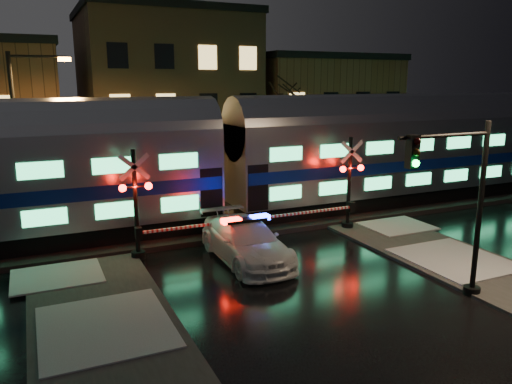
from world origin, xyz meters
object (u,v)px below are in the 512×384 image
Objects in this scene: traffic_light at (460,209)px; streetlight at (22,129)px; crossing_signal_right at (343,193)px; crossing_signal_left at (146,214)px; police_car at (246,241)px.

traffic_light is 0.70× the size of streetlight.
crossing_signal_right reaches higher than crossing_signal_left.
streetlight is (-12.01, 14.51, 1.67)m from traffic_light.
crossing_signal_right reaches higher than police_car.
streetlight is (-7.48, 8.50, 3.87)m from police_car.
traffic_light is at bearing -50.37° from streetlight.
police_car is 3.98m from crossing_signal_left.
traffic_light reaches higher than crossing_signal_right.
streetlight reaches higher than crossing_signal_left.
streetlight is (-13.14, 6.69, 2.87)m from crossing_signal_right.
crossing_signal_left is 11.21m from traffic_light.
crossing_signal_right is (5.66, 1.81, 0.99)m from police_car.
crossing_signal_right is 9.07m from crossing_signal_left.
crossing_signal_right is 7.99m from traffic_light.
police_car is 11.96m from streetlight.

